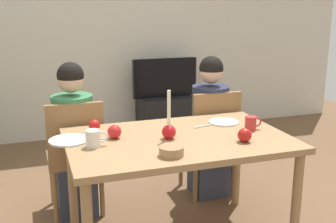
% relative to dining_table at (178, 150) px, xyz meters
% --- Properties ---
extents(back_wall, '(6.40, 0.10, 2.60)m').
position_rel_dining_table_xyz_m(back_wall, '(0.00, 2.60, 0.63)').
color(back_wall, beige).
rests_on(back_wall, ground).
extents(dining_table, '(1.40, 0.90, 0.75)m').
position_rel_dining_table_xyz_m(dining_table, '(0.00, 0.00, 0.00)').
color(dining_table, '#99754C').
rests_on(dining_table, ground).
extents(chair_left, '(0.40, 0.40, 0.90)m').
position_rel_dining_table_xyz_m(chair_left, '(-0.59, 0.61, -0.15)').
color(chair_left, olive).
rests_on(chair_left, ground).
extents(chair_right, '(0.40, 0.40, 0.90)m').
position_rel_dining_table_xyz_m(chair_right, '(0.51, 0.61, -0.15)').
color(chair_right, olive).
rests_on(chair_right, ground).
extents(person_left_child, '(0.30, 0.30, 1.17)m').
position_rel_dining_table_xyz_m(person_left_child, '(-0.59, 0.64, -0.10)').
color(person_left_child, '#33384C').
rests_on(person_left_child, ground).
extents(person_right_child, '(0.30, 0.30, 1.17)m').
position_rel_dining_table_xyz_m(person_right_child, '(0.51, 0.64, -0.10)').
color(person_right_child, '#33384C').
rests_on(person_right_child, ground).
extents(tv_stand, '(0.64, 0.40, 0.48)m').
position_rel_dining_table_xyz_m(tv_stand, '(0.67, 2.30, -0.43)').
color(tv_stand, black).
rests_on(tv_stand, ground).
extents(tv, '(0.79, 0.05, 0.46)m').
position_rel_dining_table_xyz_m(tv, '(0.67, 2.30, 0.04)').
color(tv, black).
rests_on(tv, tv_stand).
extents(candle_centerpiece, '(0.09, 0.09, 0.31)m').
position_rel_dining_table_xyz_m(candle_centerpiece, '(-0.06, -0.01, 0.15)').
color(candle_centerpiece, red).
rests_on(candle_centerpiece, dining_table).
extents(plate_left, '(0.25, 0.25, 0.01)m').
position_rel_dining_table_xyz_m(plate_left, '(-0.66, 0.14, 0.09)').
color(plate_left, silver).
rests_on(plate_left, dining_table).
extents(plate_right, '(0.21, 0.21, 0.01)m').
position_rel_dining_table_xyz_m(plate_right, '(0.42, 0.21, 0.09)').
color(plate_right, white).
rests_on(plate_right, dining_table).
extents(mug_left, '(0.14, 0.09, 0.10)m').
position_rel_dining_table_xyz_m(mug_left, '(-0.53, -0.01, 0.13)').
color(mug_left, silver).
rests_on(mug_left, dining_table).
extents(mug_right, '(0.12, 0.08, 0.09)m').
position_rel_dining_table_xyz_m(mug_right, '(0.52, -0.01, 0.13)').
color(mug_right, '#B72D2D').
rests_on(mug_right, dining_table).
extents(fork_left, '(0.18, 0.05, 0.01)m').
position_rel_dining_table_xyz_m(fork_left, '(-0.49, 0.10, 0.09)').
color(fork_left, silver).
rests_on(fork_left, dining_table).
extents(fork_right, '(0.18, 0.06, 0.01)m').
position_rel_dining_table_xyz_m(fork_right, '(0.26, 0.17, 0.09)').
color(fork_right, silver).
rests_on(fork_right, dining_table).
extents(bowl_walnuts, '(0.14, 0.14, 0.05)m').
position_rel_dining_table_xyz_m(bowl_walnuts, '(-0.15, -0.30, 0.11)').
color(bowl_walnuts, '#99754C').
rests_on(bowl_walnuts, dining_table).
extents(apple_near_candle, '(0.09, 0.09, 0.09)m').
position_rel_dining_table_xyz_m(apple_near_candle, '(0.36, -0.21, 0.13)').
color(apple_near_candle, '#AC1A14').
rests_on(apple_near_candle, dining_table).
extents(apple_by_left_plate, '(0.08, 0.08, 0.08)m').
position_rel_dining_table_xyz_m(apple_by_left_plate, '(-0.48, 0.31, 0.12)').
color(apple_by_left_plate, red).
rests_on(apple_by_left_plate, dining_table).
extents(apple_by_right_mug, '(0.09, 0.09, 0.09)m').
position_rel_dining_table_xyz_m(apple_by_right_mug, '(-0.39, 0.11, 0.13)').
color(apple_by_right_mug, red).
rests_on(apple_by_right_mug, dining_table).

